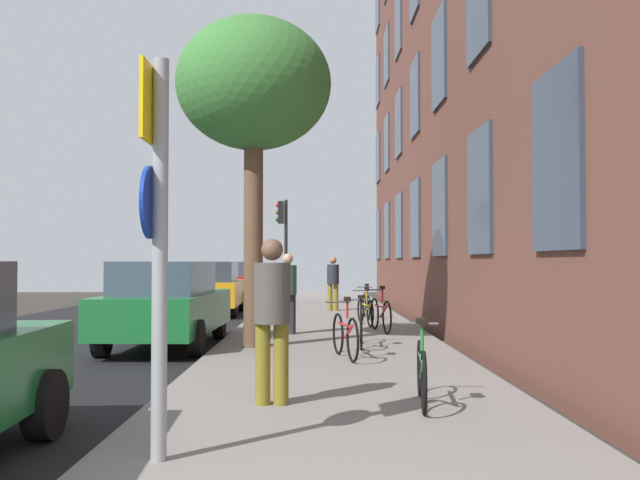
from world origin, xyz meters
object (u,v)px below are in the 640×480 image
pedestrian_0 (272,310)px  pedestrian_1 (288,288)px  car_3 (241,280)px  traffic_light (283,233)px  bicycle_0 (422,371)px  bicycle_2 (361,326)px  sign_post (157,224)px  bicycle_5 (366,305)px  bicycle_4 (365,310)px  bicycle_3 (381,314)px  car_2 (210,287)px  tree_near (254,88)px  car_1 (166,303)px  bicycle_1 (345,334)px  pedestrian_2 (333,280)px

pedestrian_0 → pedestrian_1: (-0.11, 7.27, -0.04)m
pedestrian_1 → car_3: pedestrian_1 is taller
traffic_light → bicycle_0: bearing=-82.8°
bicycle_2 → pedestrian_1: bearing=122.5°
sign_post → bicycle_5: sign_post is taller
traffic_light → bicycle_4: bearing=-74.4°
bicycle_3 → pedestrian_1: 2.11m
bicycle_5 → car_2: size_ratio=0.39×
tree_near → car_1: size_ratio=1.30×
tree_near → sign_post: bearing=-91.0°
sign_post → car_2: bearing=97.0°
traffic_light → bicycle_1: traffic_light is taller
traffic_light → car_1: traffic_light is taller
traffic_light → pedestrian_0: (0.67, -17.68, -1.55)m
bicycle_0 → car_2: (-4.33, 14.23, 0.37)m
bicycle_4 → pedestrian_1: bearing=-130.7°
bicycle_4 → car_3: bearing=108.2°
bicycle_1 → bicycle_2: 1.58m
tree_near → bicycle_4: (2.30, 4.29, -4.26)m
bicycle_4 → car_2: bearing=132.2°
sign_post → bicycle_5: bearing=79.1°
pedestrian_1 → tree_near: bearing=-103.3°
bicycle_4 → pedestrian_1: 2.78m
sign_post → bicycle_2: sign_post is taller
traffic_light → pedestrian_1: traffic_light is taller
bicycle_5 → bicycle_4: bearing=-94.9°
bicycle_2 → pedestrian_0: pedestrian_0 is taller
bicycle_4 → car_2: (-4.42, 4.87, 0.37)m
sign_post → car_1: sign_post is taller
bicycle_4 → bicycle_1: bearing=-97.2°
bicycle_2 → car_2: (-4.04, 9.11, 0.37)m
bicycle_1 → car_1: car_1 is taller
pedestrian_1 → bicycle_0: bearing=-77.0°
traffic_light → car_3: 5.56m
traffic_light → bicycle_3: traffic_light is taller
sign_post → bicycle_1: (1.69, 5.63, -1.42)m
bicycle_1 → sign_post: bearing=-106.7°
sign_post → tree_near: size_ratio=0.52×
pedestrian_2 → pedestrian_0: bearing=-94.1°
tree_near → car_1: 4.33m
car_1 → car_3: 16.68m
bicycle_0 → car_3: bearing=100.7°
traffic_light → car_3: (-2.00, 4.86, -1.83)m
pedestrian_2 → car_1: (-3.37, -8.47, -0.23)m
pedestrian_0 → car_3: pedestrian_0 is taller
bicycle_0 → car_2: car_2 is taller
bicycle_5 → car_2: 5.37m
car_1 → car_2: 8.34m
sign_post → tree_near: tree_near is taller
sign_post → bicycle_0: size_ratio=1.91×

